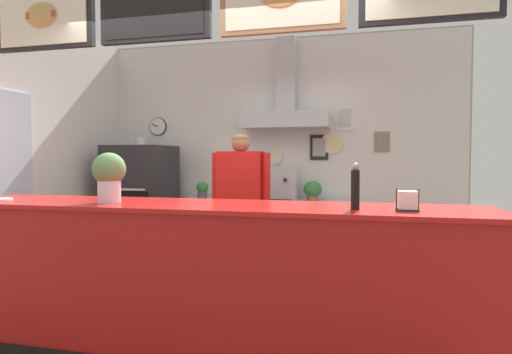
{
  "coord_description": "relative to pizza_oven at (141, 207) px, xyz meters",
  "views": [
    {
      "loc": [
        1.04,
        -3.03,
        1.39
      ],
      "look_at": [
        0.13,
        0.78,
        1.23
      ],
      "focal_mm": 29.65,
      "sensor_mm": 36.0,
      "label": 1
    }
  ],
  "objects": [
    {
      "name": "ground_plane",
      "position": [
        1.64,
        -1.84,
        -0.79
      ],
      "size": [
        5.94,
        5.94,
        0.0
      ],
      "primitive_type": "plane",
      "color": "brown"
    },
    {
      "name": "back_wall_assembly",
      "position": [
        1.65,
        0.47,
        0.81
      ],
      "size": [
        4.69,
        2.58,
        2.96
      ],
      "color": "#9E9E99",
      "rests_on": "ground_plane"
    },
    {
      "name": "service_counter",
      "position": [
        1.64,
        -2.09,
        -0.24
      ],
      "size": [
        3.85,
        0.75,
        1.08
      ],
      "color": "#B21916",
      "rests_on": "ground_plane"
    },
    {
      "name": "back_prep_counter",
      "position": [
        1.6,
        0.23,
        -0.35
      ],
      "size": [
        2.3,
        0.58,
        0.89
      ],
      "color": "silver",
      "rests_on": "ground_plane"
    },
    {
      "name": "pizza_oven",
      "position": [
        0.0,
        0.0,
        0.0
      ],
      "size": [
        0.75,
        0.76,
        1.67
      ],
      "color": "#232326",
      "rests_on": "ground_plane"
    },
    {
      "name": "shop_worker",
      "position": [
        1.57,
        -0.91,
        0.09
      ],
      "size": [
        0.6,
        0.24,
        1.64
      ],
      "rotation": [
        0.0,
        0.0,
        3.09
      ],
      "color": "#232328",
      "rests_on": "ground_plane"
    },
    {
      "name": "espresso_machine",
      "position": [
        1.68,
        0.21,
        0.29
      ],
      "size": [
        0.59,
        0.47,
        0.39
      ],
      "color": "#B7BABF",
      "rests_on": "back_prep_counter"
    },
    {
      "name": "potted_basil",
      "position": [
        2.15,
        0.24,
        0.23
      ],
      "size": [
        0.22,
        0.22,
        0.25
      ],
      "color": "#9E563D",
      "rests_on": "back_prep_counter"
    },
    {
      "name": "potted_sage",
      "position": [
        0.74,
        0.24,
        0.22
      ],
      "size": [
        0.16,
        0.16,
        0.22
      ],
      "color": "#4C4C51",
      "rests_on": "back_prep_counter"
    },
    {
      "name": "basil_vase",
      "position": [
        0.94,
        -2.17,
        0.49
      ],
      "size": [
        0.23,
        0.23,
        0.36
      ],
      "color": "silver",
      "rests_on": "service_counter"
    },
    {
      "name": "napkin_holder",
      "position": [
        2.98,
        -2.17,
        0.35
      ],
      "size": [
        0.14,
        0.13,
        0.13
      ],
      "color": "#262628",
      "rests_on": "service_counter"
    },
    {
      "name": "pepper_grinder",
      "position": [
        2.67,
        -2.19,
        0.44
      ],
      "size": [
        0.05,
        0.05,
        0.29
      ],
      "color": "black",
      "rests_on": "service_counter"
    }
  ]
}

